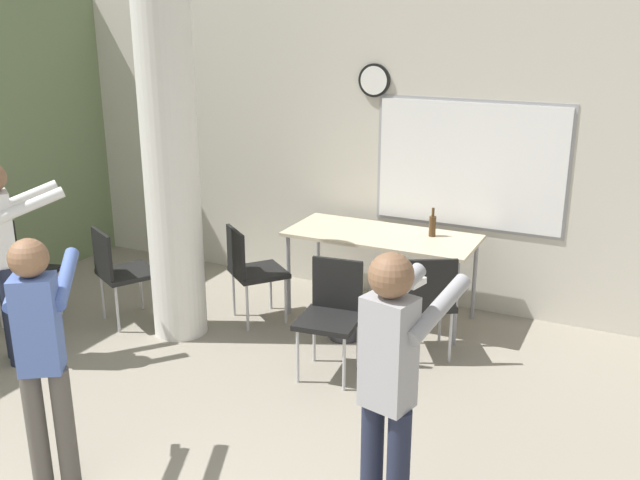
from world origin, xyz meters
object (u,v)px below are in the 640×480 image
chair_by_left_wall (19,267)px  person_playing_front (41,347)px  chair_near_pillar (119,268)px  person_playing_side (391,379)px  chair_table_front (332,310)px  person_watching_back (5,248)px  chair_table_left (251,267)px  chair_table_right (427,297)px  folding_table (382,240)px  bottle_on_table (432,225)px

chair_by_left_wall → person_playing_front: size_ratio=0.57×
chair_near_pillar → person_playing_side: 3.47m
chair_table_front → person_watching_back: (-2.31, -0.91, 0.43)m
chair_table_front → chair_by_left_wall: bearing=-173.2°
chair_table_left → person_playing_front: size_ratio=0.57×
chair_by_left_wall → person_playing_front: (2.04, -1.63, 0.39)m
chair_table_right → chair_table_front: same height
chair_near_pillar → chair_table_front: (2.05, -0.01, 0.00)m
folding_table → chair_near_pillar: 2.31m
bottle_on_table → folding_table: bearing=-162.4°
folding_table → person_playing_side: person_playing_side is taller
person_playing_side → person_playing_front: 1.91m
person_playing_side → folding_table: bearing=111.9°
chair_by_left_wall → chair_table_right: 3.55m
person_watching_back → folding_table: bearing=42.2°
bottle_on_table → chair_table_right: 0.84m
chair_table_left → chair_table_front: bearing=-27.6°
bottle_on_table → person_playing_side: 2.89m
chair_table_right → bottle_on_table: bearing=105.1°
chair_near_pillar → chair_table_front: size_ratio=1.00×
chair_by_left_wall → chair_table_right: size_ratio=1.00×
bottle_on_table → chair_near_pillar: bearing=-152.3°
folding_table → person_playing_front: size_ratio=1.09×
folding_table → chair_table_left: (-0.99, -0.60, -0.22)m
chair_by_left_wall → chair_near_pillar: bearing=23.1°
folding_table → person_playing_front: 3.22m
folding_table → chair_by_left_wall: size_ratio=1.91×
chair_table_left → person_watching_back: 1.98m
chair_by_left_wall → bottle_on_table: bearing=26.5°
folding_table → chair_table_front: chair_table_front is taller
folding_table → person_watching_back: bearing=-137.8°
person_playing_front → chair_near_pillar: bearing=121.6°
chair_by_left_wall → chair_table_left: 2.04m
chair_near_pillar → chair_table_left: size_ratio=1.00×
chair_table_right → person_watching_back: 3.25m
chair_table_right → chair_by_left_wall: bearing=-165.5°
chair_by_left_wall → chair_table_right: (3.44, 0.89, 0.00)m
chair_table_left → chair_table_right: size_ratio=1.00×
chair_table_left → chair_table_right: bearing=0.2°
bottle_on_table → person_playing_front: person_playing_front is taller
folding_table → person_watching_back: 3.06m
person_playing_side → chair_table_left: bearing=134.8°
chair_near_pillar → chair_by_left_wall: same height
bottle_on_table → chair_near_pillar: size_ratio=0.29×
chair_table_front → person_watching_back: bearing=-158.5°
chair_table_left → bottle_on_table: bearing=27.7°
folding_table → chair_table_left: 1.18m
person_playing_side → bottle_on_table: bearing=103.2°
folding_table → person_watching_back: size_ratio=1.05×
folding_table → person_playing_side: bearing=-68.1°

